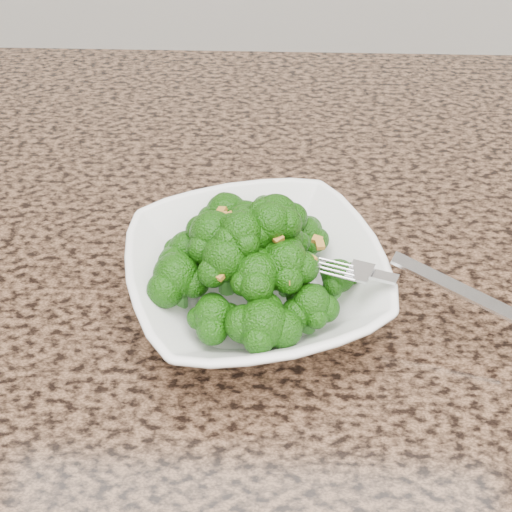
# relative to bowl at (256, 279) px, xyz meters

# --- Properties ---
(granite_counter) EXTENTS (1.64, 1.04, 0.03)m
(granite_counter) POSITION_rel_bowl_xyz_m (-0.03, -0.05, -0.04)
(granite_counter) COLOR brown
(granite_counter) RESTS_ON cabinet
(bowl) EXTENTS (0.25, 0.25, 0.05)m
(bowl) POSITION_rel_bowl_xyz_m (0.00, 0.00, 0.00)
(bowl) COLOR white
(bowl) RESTS_ON granite_counter
(broccoli_pile) EXTENTS (0.18, 0.18, 0.06)m
(broccoli_pile) POSITION_rel_bowl_xyz_m (0.00, 0.00, 0.06)
(broccoli_pile) COLOR #164D08
(broccoli_pile) RESTS_ON bowl
(garlic_topping) EXTENTS (0.11, 0.11, 0.01)m
(garlic_topping) POSITION_rel_bowl_xyz_m (0.00, 0.00, 0.09)
(garlic_topping) COLOR #B57E2C
(garlic_topping) RESTS_ON broccoli_pile
(fork) EXTENTS (0.17, 0.10, 0.01)m
(fork) POSITION_rel_bowl_xyz_m (0.10, -0.03, 0.03)
(fork) COLOR silver
(fork) RESTS_ON bowl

